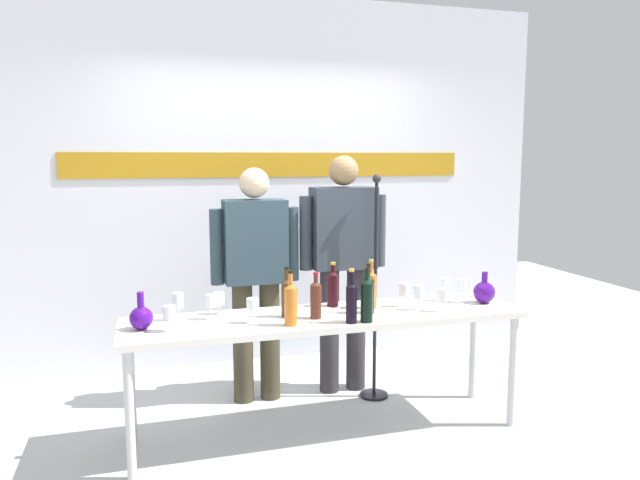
% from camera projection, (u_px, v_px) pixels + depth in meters
% --- Properties ---
extents(ground_plane, '(10.00, 10.00, 0.00)m').
position_uv_depth(ground_plane, '(327.00, 432.00, 3.76)').
color(ground_plane, '#B3B4B6').
extents(back_wall, '(4.72, 0.11, 3.00)m').
position_uv_depth(back_wall, '(273.00, 182.00, 5.01)').
color(back_wall, silver).
rests_on(back_wall, ground).
extents(display_table, '(2.44, 0.57, 0.76)m').
position_uv_depth(display_table, '(327.00, 324.00, 3.66)').
color(display_table, silver).
rests_on(display_table, ground).
extents(decanter_blue_left, '(0.13, 0.13, 0.21)m').
position_uv_depth(decanter_blue_left, '(141.00, 317.00, 3.33)').
color(decanter_blue_left, '#480F8D').
rests_on(decanter_blue_left, display_table).
extents(decanter_blue_right, '(0.14, 0.14, 0.21)m').
position_uv_depth(decanter_blue_right, '(484.00, 292.00, 3.93)').
color(decanter_blue_right, '#491285').
rests_on(decanter_blue_right, display_table).
extents(presenter_left, '(0.62, 0.22, 1.64)m').
position_uv_depth(presenter_left, '(255.00, 269.00, 4.15)').
color(presenter_left, '#3D3926').
rests_on(presenter_left, ground).
extents(presenter_right, '(0.65, 0.22, 1.72)m').
position_uv_depth(presenter_right, '(343.00, 256.00, 4.32)').
color(presenter_right, '#2E2B30').
rests_on(presenter_right, ground).
extents(wine_bottle_0, '(0.07, 0.07, 0.32)m').
position_uv_depth(wine_bottle_0, '(367.00, 299.00, 3.47)').
color(wine_bottle_0, black).
rests_on(wine_bottle_0, display_table).
extents(wine_bottle_1, '(0.06, 0.06, 0.32)m').
position_uv_depth(wine_bottle_1, '(351.00, 301.00, 3.45)').
color(wine_bottle_1, black).
rests_on(wine_bottle_1, display_table).
extents(wine_bottle_2, '(0.07, 0.07, 0.28)m').
position_uv_depth(wine_bottle_2, '(316.00, 298.00, 3.55)').
color(wine_bottle_2, '#51251B').
rests_on(wine_bottle_2, display_table).
extents(wine_bottle_3, '(0.08, 0.08, 0.31)m').
position_uv_depth(wine_bottle_3, '(368.00, 293.00, 3.67)').
color(wine_bottle_3, black).
rests_on(wine_bottle_3, display_table).
extents(wine_bottle_4, '(0.07, 0.07, 0.32)m').
position_uv_depth(wine_bottle_4, '(291.00, 303.00, 3.40)').
color(wine_bottle_4, orange).
rests_on(wine_bottle_4, display_table).
extents(wine_bottle_5, '(0.07, 0.07, 0.31)m').
position_uv_depth(wine_bottle_5, '(371.00, 288.00, 3.79)').
color(wine_bottle_5, orange).
rests_on(wine_bottle_5, display_table).
extents(wine_bottle_6, '(0.07, 0.07, 0.29)m').
position_uv_depth(wine_bottle_6, '(333.00, 287.00, 3.84)').
color(wine_bottle_6, black).
rests_on(wine_bottle_6, display_table).
extents(wine_bottle_7, '(0.07, 0.07, 0.31)m').
position_uv_depth(wine_bottle_7, '(287.00, 296.00, 3.59)').
color(wine_bottle_7, '#482D14').
rests_on(wine_bottle_7, display_table).
extents(wine_glass_left_0, '(0.07, 0.07, 0.15)m').
position_uv_depth(wine_glass_left_0, '(211.00, 302.00, 3.53)').
color(wine_glass_left_0, white).
rests_on(wine_glass_left_0, display_table).
extents(wine_glass_left_1, '(0.07, 0.07, 0.14)m').
position_uv_depth(wine_glass_left_1, '(219.00, 299.00, 3.65)').
color(wine_glass_left_1, white).
rests_on(wine_glass_left_1, display_table).
extents(wine_glass_left_2, '(0.07, 0.07, 0.15)m').
position_uv_depth(wine_glass_left_2, '(169.00, 313.00, 3.28)').
color(wine_glass_left_2, white).
rests_on(wine_glass_left_2, display_table).
extents(wine_glass_left_3, '(0.06, 0.06, 0.16)m').
position_uv_depth(wine_glass_left_3, '(178.00, 301.00, 3.50)').
color(wine_glass_left_3, white).
rests_on(wine_glass_left_3, display_table).
extents(wine_glass_left_4, '(0.07, 0.07, 0.15)m').
position_uv_depth(wine_glass_left_4, '(252.00, 305.00, 3.45)').
color(wine_glass_left_4, white).
rests_on(wine_glass_left_4, display_table).
extents(wine_glass_right_0, '(0.06, 0.06, 0.15)m').
position_uv_depth(wine_glass_right_0, '(446.00, 285.00, 3.99)').
color(wine_glass_right_0, white).
rests_on(wine_glass_right_0, display_table).
extents(wine_glass_right_1, '(0.07, 0.07, 0.14)m').
position_uv_depth(wine_glass_right_1, '(443.00, 296.00, 3.71)').
color(wine_glass_right_1, white).
rests_on(wine_glass_right_1, display_table).
extents(wine_glass_right_2, '(0.06, 0.06, 0.15)m').
position_uv_depth(wine_glass_right_2, '(404.00, 290.00, 3.83)').
color(wine_glass_right_2, white).
rests_on(wine_glass_right_2, display_table).
extents(wine_glass_right_3, '(0.07, 0.07, 0.16)m').
position_uv_depth(wine_glass_right_3, '(462.00, 285.00, 3.94)').
color(wine_glass_right_3, white).
rests_on(wine_glass_right_3, display_table).
extents(wine_glass_right_4, '(0.06, 0.06, 0.15)m').
position_uv_depth(wine_glass_right_4, '(419.00, 293.00, 3.75)').
color(wine_glass_right_4, white).
rests_on(wine_glass_right_4, display_table).
extents(microphone_stand, '(0.20, 0.20, 1.59)m').
position_uv_depth(microphone_stand, '(375.00, 324.00, 4.25)').
color(microphone_stand, black).
rests_on(microphone_stand, ground).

